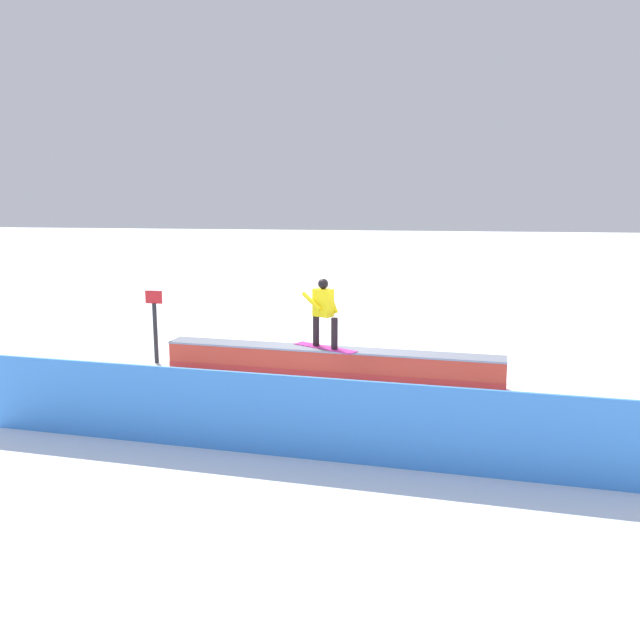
% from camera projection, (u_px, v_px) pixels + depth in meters
% --- Properties ---
extents(ground_plane, '(120.00, 120.00, 0.00)m').
position_uv_depth(ground_plane, '(330.00, 379.00, 14.09)').
color(ground_plane, white).
extents(grind_box, '(7.29, 1.25, 0.68)m').
position_uv_depth(grind_box, '(330.00, 365.00, 14.03)').
color(grind_box, red).
rests_on(grind_box, ground_plane).
extents(snowboarder, '(1.46, 1.01, 1.48)m').
position_uv_depth(snowboarder, '(324.00, 311.00, 13.86)').
color(snowboarder, '#BD2488').
rests_on(snowboarder, grind_box).
extents(safety_fence, '(10.29, 1.01, 1.27)m').
position_uv_depth(safety_fence, '(288.00, 416.00, 9.81)').
color(safety_fence, '#3D87EA').
rests_on(safety_fence, ground_plane).
extents(trail_marker, '(0.40, 0.10, 1.72)m').
position_uv_depth(trail_marker, '(155.00, 324.00, 15.31)').
color(trail_marker, '#262628').
rests_on(trail_marker, ground_plane).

